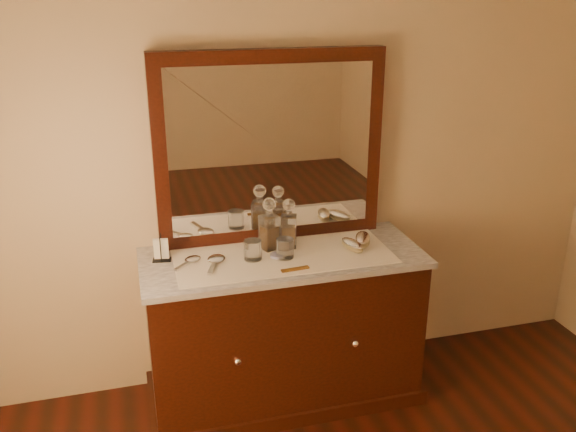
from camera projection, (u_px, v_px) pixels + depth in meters
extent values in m
plane|color=tan|center=(268.00, 136.00, 3.17)|extent=(4.50, 4.50, 0.00)
cube|color=black|center=(283.00, 330.00, 3.26)|extent=(1.40, 0.55, 0.82)
cube|color=black|center=(283.00, 387.00, 3.39)|extent=(1.46, 0.59, 0.08)
sphere|color=silver|center=(238.00, 362.00, 2.91)|extent=(0.04, 0.04, 0.04)
sphere|color=silver|center=(355.00, 343.00, 3.06)|extent=(0.04, 0.04, 0.04)
cube|color=white|center=(283.00, 258.00, 3.11)|extent=(1.44, 0.59, 0.03)
cube|color=black|center=(270.00, 148.00, 3.15)|extent=(1.20, 0.08, 1.00)
cube|color=white|center=(272.00, 150.00, 3.12)|extent=(1.06, 0.01, 0.86)
cube|color=white|center=(284.00, 256.00, 3.08)|extent=(1.10, 0.45, 0.00)
cylinder|color=silver|center=(277.00, 255.00, 3.07)|extent=(0.10, 0.10, 0.01)
cube|color=brown|center=(295.00, 269.00, 2.93)|extent=(0.14, 0.04, 0.01)
cube|color=black|center=(162.00, 260.00, 3.04)|extent=(0.10, 0.07, 0.01)
cylinder|color=black|center=(161.00, 250.00, 2.99)|extent=(0.01, 0.01, 0.14)
cylinder|color=black|center=(161.00, 246.00, 3.04)|extent=(0.01, 0.01, 0.14)
cube|color=white|center=(161.00, 249.00, 3.02)|extent=(0.08, 0.04, 0.11)
cube|color=#9A5E16|center=(270.00, 237.00, 3.15)|extent=(0.09, 0.09, 0.13)
cube|color=white|center=(269.00, 232.00, 3.14)|extent=(0.11, 0.11, 0.18)
cylinder|color=white|center=(269.00, 213.00, 3.11)|extent=(0.05, 0.05, 0.03)
sphere|color=white|center=(269.00, 204.00, 3.09)|extent=(0.09, 0.09, 0.07)
cube|color=#9A5E16|center=(289.00, 236.00, 3.18)|extent=(0.08, 0.08, 0.12)
cube|color=white|center=(289.00, 231.00, 3.17)|extent=(0.10, 0.10, 0.17)
cylinder|color=white|center=(289.00, 213.00, 3.13)|extent=(0.04, 0.04, 0.03)
sphere|color=white|center=(289.00, 205.00, 3.12)|extent=(0.08, 0.08, 0.07)
ellipsoid|color=tan|center=(352.00, 247.00, 3.16)|extent=(0.11, 0.18, 0.02)
ellipsoid|color=silver|center=(352.00, 243.00, 3.15)|extent=(0.11, 0.18, 0.02)
ellipsoid|color=tan|center=(363.00, 241.00, 3.22)|extent=(0.14, 0.19, 0.03)
ellipsoid|color=silver|center=(363.00, 238.00, 3.22)|extent=(0.14, 0.19, 0.03)
ellipsoid|color=silver|center=(193.00, 259.00, 3.03)|extent=(0.12, 0.12, 0.02)
cube|color=silver|center=(183.00, 266.00, 2.96)|extent=(0.10, 0.10, 0.01)
ellipsoid|color=silver|center=(216.00, 259.00, 3.03)|extent=(0.12, 0.13, 0.02)
cube|color=silver|center=(213.00, 268.00, 2.94)|extent=(0.07, 0.14, 0.01)
cylinder|color=white|center=(285.00, 248.00, 3.05)|extent=(0.09, 0.09, 0.10)
cylinder|color=white|center=(253.00, 250.00, 3.03)|extent=(0.09, 0.09, 0.10)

